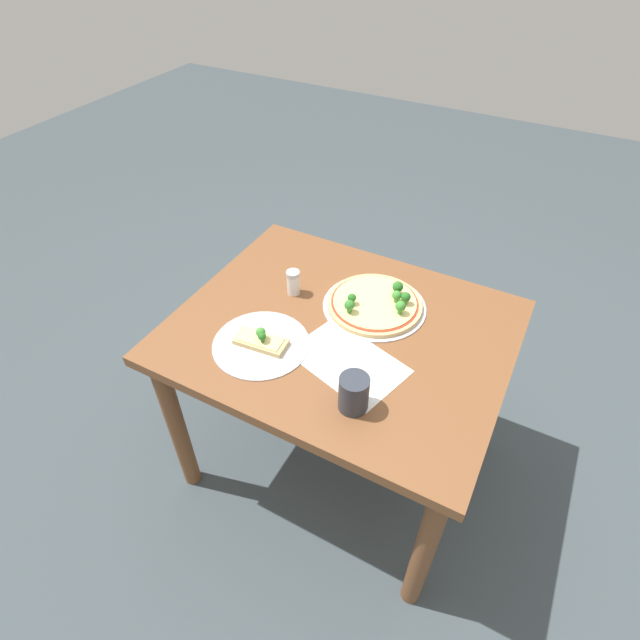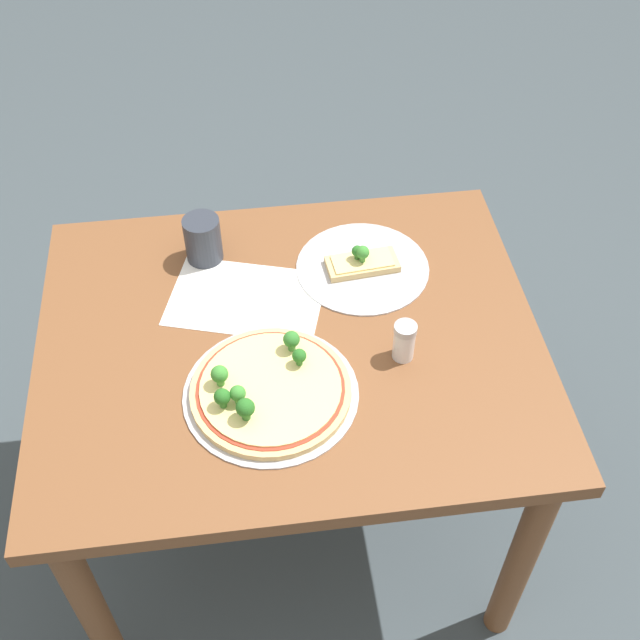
# 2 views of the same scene
# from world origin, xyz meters

# --- Properties ---
(ground_plane) EXTENTS (8.00, 8.00, 0.00)m
(ground_plane) POSITION_xyz_m (0.00, 0.00, 0.00)
(ground_plane) COLOR #3D474C
(dining_table) EXTENTS (1.01, 0.82, 0.70)m
(dining_table) POSITION_xyz_m (0.00, 0.00, 0.60)
(dining_table) COLOR brown
(dining_table) RESTS_ON ground_plane
(pizza_tray_whole) EXTENTS (0.33, 0.33, 0.07)m
(pizza_tray_whole) POSITION_xyz_m (0.05, 0.14, 0.72)
(pizza_tray_whole) COLOR #B7B7BC
(pizza_tray_whole) RESTS_ON dining_table
(pizza_tray_slice) EXTENTS (0.29, 0.29, 0.06)m
(pizza_tray_slice) POSITION_xyz_m (-0.18, -0.18, 0.71)
(pizza_tray_slice) COLOR #B7B7BC
(pizza_tray_slice) RESTS_ON dining_table
(drinking_cup) EXTENTS (0.08, 0.08, 0.11)m
(drinking_cup) POSITION_xyz_m (0.16, -0.26, 0.76)
(drinking_cup) COLOR #2D333D
(drinking_cup) RESTS_ON dining_table
(condiment_shaker) EXTENTS (0.04, 0.04, 0.09)m
(condiment_shaker) POSITION_xyz_m (-0.22, 0.08, 0.75)
(condiment_shaker) COLOR silver
(condiment_shaker) RESTS_ON dining_table
(paper_menu) EXTENTS (0.36, 0.29, 0.00)m
(paper_menu) POSITION_xyz_m (0.08, -0.12, 0.71)
(paper_menu) COLOR white
(paper_menu) RESTS_ON dining_table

